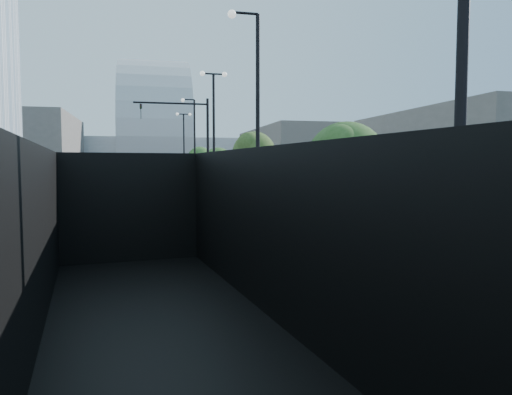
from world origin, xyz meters
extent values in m
plane|color=black|center=(0.00, 0.00, 0.00)|extent=(220.00, 220.00, 0.00)
cube|color=#4C2D23|center=(3.50, 40.00, 0.06)|extent=(7.00, 140.00, 0.12)
cube|color=slate|center=(6.20, 40.00, 0.07)|extent=(2.40, 140.00, 0.13)
cube|color=gray|center=(0.00, 40.00, 0.07)|extent=(0.30, 140.00, 0.14)
cube|color=slate|center=(-13.00, 40.00, 0.06)|extent=(4.00, 140.00, 0.12)
cube|color=black|center=(-4.22, 3.86, 1.79)|extent=(2.94, 3.04, 2.74)
cube|color=black|center=(-4.40, 5.35, 0.90)|extent=(2.58, 0.83, 1.37)
cube|color=black|center=(-4.04, 2.37, 1.11)|extent=(2.72, 1.15, 0.53)
cube|color=black|center=(-3.39, -3.09, 1.53)|extent=(3.77, 9.95, 0.13)
cube|color=black|center=(-4.69, -3.25, 2.58)|extent=(1.28, 9.65, 2.11)
cube|color=black|center=(-2.08, -2.93, 2.58)|extent=(1.28, 9.65, 2.11)
cube|color=black|center=(-3.93, 1.42, 2.58)|extent=(2.63, 0.44, 2.11)
cylinder|color=black|center=(-5.25, 3.13, 0.58)|extent=(0.45, 1.19, 1.16)
cylinder|color=silver|center=(-5.25, 3.13, 0.58)|extent=(0.43, 0.67, 0.63)
cylinder|color=black|center=(-3.05, 3.40, 0.58)|extent=(0.45, 1.19, 1.16)
cylinder|color=silver|center=(-3.05, 3.40, 0.58)|extent=(0.43, 0.67, 0.63)
cylinder|color=black|center=(-5.44, 4.72, 0.58)|extent=(0.45, 1.19, 1.16)
cylinder|color=silver|center=(-5.44, 4.72, 0.58)|extent=(0.43, 0.67, 0.63)
cylinder|color=black|center=(-3.24, 4.99, 0.58)|extent=(0.45, 1.19, 1.16)
cylinder|color=silver|center=(-3.24, 4.99, 0.58)|extent=(0.43, 0.67, 0.63)
cylinder|color=black|center=(-4.87, -0.04, 0.58)|extent=(0.45, 1.19, 1.16)
cylinder|color=silver|center=(-4.87, -0.04, 0.58)|extent=(0.43, 0.67, 0.63)
cylinder|color=black|center=(-2.67, 0.22, 0.58)|extent=(0.45, 1.19, 1.16)
cylinder|color=silver|center=(-2.67, 0.22, 0.58)|extent=(0.43, 0.67, 0.63)
cylinder|color=black|center=(-5.01, 1.15, 0.58)|extent=(0.45, 1.19, 1.16)
cylinder|color=silver|center=(-5.01, 1.15, 0.58)|extent=(0.43, 0.67, 0.63)
cylinder|color=black|center=(-2.81, 1.41, 0.58)|extent=(0.45, 1.19, 1.16)
cylinder|color=silver|center=(-2.81, 1.41, 0.58)|extent=(0.43, 0.67, 0.63)
imported|color=silver|center=(-3.80, 12.41, 0.84)|extent=(2.76, 5.36, 1.68)
imported|color=black|center=(-6.83, 26.99, 0.68)|extent=(2.58, 5.02, 1.36)
imported|color=black|center=(-2.94, 42.50, 0.65)|extent=(3.48, 4.86, 1.31)
imported|color=black|center=(5.49, 25.19, 0.98)|extent=(0.85, 0.73, 1.97)
cylinder|color=black|center=(0.60, -2.00, 4.62)|extent=(0.16, 0.16, 9.00)
cylinder|color=black|center=(0.60, 10.00, 0.10)|extent=(0.56, 0.56, 0.20)
cylinder|color=black|center=(0.60, 10.00, 4.62)|extent=(0.16, 0.16, 9.00)
cylinder|color=black|center=(0.10, 10.00, 9.12)|extent=(1.00, 0.10, 0.10)
sphere|color=silver|center=(-0.40, 10.00, 9.05)|extent=(0.32, 0.32, 0.32)
cylinder|color=black|center=(0.60, 22.00, 0.10)|extent=(0.56, 0.56, 0.20)
cylinder|color=black|center=(0.60, 22.00, 4.62)|extent=(0.16, 0.16, 9.00)
cylinder|color=black|center=(0.60, 22.00, 9.12)|extent=(1.40, 0.10, 0.10)
sphere|color=silver|center=(-0.10, 22.00, 9.12)|extent=(0.32, 0.32, 0.32)
sphere|color=silver|center=(1.30, 22.00, 9.12)|extent=(0.32, 0.32, 0.32)
cylinder|color=black|center=(0.60, 34.00, 0.10)|extent=(0.56, 0.56, 0.20)
cylinder|color=black|center=(0.60, 34.00, 4.62)|extent=(0.16, 0.16, 9.00)
cylinder|color=black|center=(0.10, 34.00, 9.12)|extent=(1.00, 0.10, 0.10)
sphere|color=silver|center=(-0.40, 34.00, 9.05)|extent=(0.32, 0.32, 0.32)
cylinder|color=black|center=(0.60, 46.00, 0.10)|extent=(0.56, 0.56, 0.20)
cylinder|color=black|center=(0.60, 46.00, 4.62)|extent=(0.16, 0.16, 9.00)
cylinder|color=black|center=(0.60, 46.00, 9.12)|extent=(1.40, 0.10, 0.10)
sphere|color=silver|center=(-0.10, 46.00, 9.12)|extent=(0.32, 0.32, 0.32)
sphere|color=silver|center=(1.30, 46.00, 9.12)|extent=(0.32, 0.32, 0.32)
cylinder|color=black|center=(0.60, 25.00, 4.00)|extent=(0.18, 0.18, 8.00)
cylinder|color=black|center=(-1.90, 25.00, 7.60)|extent=(5.00, 0.12, 0.12)
imported|color=black|center=(-3.90, 25.00, 7.00)|extent=(0.16, 0.20, 1.00)
cylinder|color=#382619|center=(1.60, 4.00, 1.63)|extent=(0.16, 0.16, 3.26)
sphere|color=#2D531C|center=(1.60, 4.00, 3.49)|extent=(2.16, 2.16, 2.16)
sphere|color=#2D531C|center=(2.00, 4.30, 3.26)|extent=(1.51, 1.51, 1.51)
sphere|color=#2D531C|center=(1.30, 3.70, 3.81)|extent=(1.30, 1.30, 1.30)
cylinder|color=#382619|center=(1.60, 15.00, 1.86)|extent=(0.16, 0.16, 3.73)
sphere|color=#35501B|center=(1.60, 15.00, 3.99)|extent=(2.15, 2.15, 2.15)
sphere|color=#35501B|center=(2.00, 15.30, 3.73)|extent=(1.51, 1.51, 1.51)
sphere|color=#35501B|center=(1.30, 14.70, 4.37)|extent=(1.29, 1.29, 1.29)
cylinder|color=#382619|center=(1.60, 27.00, 1.65)|extent=(0.16, 0.16, 3.31)
sphere|color=#2F591E|center=(1.60, 27.00, 3.54)|extent=(2.33, 2.33, 2.33)
sphere|color=#2F591E|center=(2.00, 27.30, 3.31)|extent=(1.63, 1.63, 1.63)
sphere|color=#2F591E|center=(1.30, 26.70, 3.87)|extent=(1.40, 1.40, 1.40)
cylinder|color=#382619|center=(1.60, 39.00, 1.87)|extent=(0.16, 0.16, 3.74)
sphere|color=#2A551D|center=(1.60, 39.00, 4.00)|extent=(2.45, 2.45, 2.45)
sphere|color=#2A551D|center=(2.00, 39.30, 3.74)|extent=(1.72, 1.72, 1.72)
sphere|color=#2A551D|center=(1.30, 38.70, 4.38)|extent=(1.47, 1.47, 1.47)
cube|color=#A3A8AD|center=(-2.00, 85.00, 4.00)|extent=(50.00, 28.00, 8.00)
cube|color=#645F5A|center=(-20.00, 60.00, 5.00)|extent=(14.00, 20.00, 10.00)
cube|color=slate|center=(16.00, 50.00, 4.00)|extent=(12.00, 22.00, 8.00)
cube|color=#615C57|center=(18.00, 20.00, 3.50)|extent=(10.00, 16.00, 7.00)
cube|color=black|center=(2.40, 1.00, 0.13)|extent=(0.50, 0.50, 0.02)
cube|color=black|center=(2.40, 8.00, 0.13)|extent=(0.50, 0.50, 0.02)
cube|color=black|center=(2.40, 19.00, 0.13)|extent=(0.50, 0.50, 0.02)
camera|label=1|loc=(-3.62, -7.67, 3.41)|focal=32.84mm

